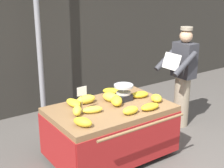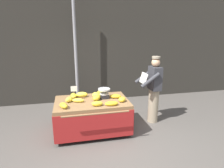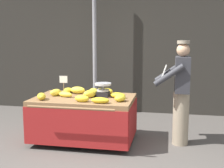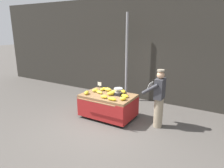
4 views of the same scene
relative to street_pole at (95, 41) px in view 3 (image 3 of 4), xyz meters
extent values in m
plane|color=#514C47|center=(0.53, -2.59, -1.69)|extent=(60.00, 60.00, 0.00)
cube|color=#2D2B26|center=(0.53, 0.53, 0.30)|extent=(16.00, 0.24, 3.99)
cylinder|color=gray|center=(0.00, 0.00, 0.00)|extent=(0.09, 0.09, 3.38)
cube|color=olive|center=(0.26, -1.76, -0.96)|extent=(1.66, 1.06, 0.08)
cylinder|color=black|center=(-0.49, -1.76, -1.37)|extent=(0.05, 0.65, 0.65)
cylinder|color=#B7B7BC|center=(-0.52, -1.76, -1.37)|extent=(0.01, 0.12, 0.12)
cylinder|color=black|center=(1.00, -1.76, -1.37)|extent=(0.05, 0.65, 0.65)
cylinder|color=#B7B7BC|center=(1.03, -1.76, -1.37)|extent=(0.01, 0.12, 0.12)
cylinder|color=#4C4742|center=(0.26, -1.31, -1.35)|extent=(0.05, 0.05, 0.69)
cube|color=maroon|center=(0.26, -2.29, -1.30)|extent=(1.66, 0.02, 0.60)
cube|color=maroon|center=(0.26, -1.23, -1.30)|extent=(1.66, 0.02, 0.60)
cube|color=maroon|center=(-0.57, -1.76, -1.30)|extent=(0.02, 1.06, 0.60)
cube|color=maroon|center=(1.08, -1.76, -1.30)|extent=(0.02, 1.06, 0.60)
cylinder|color=olive|center=(0.26, -2.47, -0.94)|extent=(1.33, 0.04, 0.04)
cube|color=black|center=(0.56, -1.65, -0.88)|extent=(0.20, 0.20, 0.09)
cylinder|color=#B7B7BC|center=(0.56, -1.65, -0.78)|extent=(0.02, 0.02, 0.11)
cylinder|color=#B7B7BC|center=(0.56, -1.65, -0.70)|extent=(0.28, 0.28, 0.03)
cylinder|color=#B7B7BC|center=(0.56, -1.65, -0.81)|extent=(0.21, 0.21, 0.03)
cylinder|color=#997A51|center=(-0.13, -1.67, -0.81)|extent=(0.01, 0.01, 0.22)
cube|color=white|center=(-0.13, -1.67, -0.64)|extent=(0.14, 0.01, 0.12)
ellipsoid|color=yellow|center=(0.38, -1.59, -0.86)|extent=(0.24, 0.31, 0.13)
ellipsoid|color=gold|center=(0.46, -1.46, -0.87)|extent=(0.17, 0.23, 0.11)
ellipsoid|color=yellow|center=(0.33, -2.12, -0.87)|extent=(0.23, 0.13, 0.11)
ellipsoid|color=yellow|center=(-0.05, -1.80, -0.88)|extent=(0.29, 0.19, 0.09)
ellipsoid|color=gold|center=(-0.36, -2.08, -0.87)|extent=(0.23, 0.29, 0.11)
ellipsoid|color=yellow|center=(0.05, -1.46, -0.86)|extent=(0.28, 0.17, 0.12)
ellipsoid|color=gold|center=(0.82, -1.71, -0.88)|extent=(0.30, 0.21, 0.09)
ellipsoid|color=yellow|center=(-0.25, -1.74, -0.86)|extent=(0.21, 0.25, 0.12)
ellipsoid|color=gold|center=(0.57, -1.34, -0.88)|extent=(0.30, 0.30, 0.09)
ellipsoid|color=yellow|center=(-0.14, -1.45, -0.87)|extent=(0.15, 0.30, 0.09)
ellipsoid|color=yellow|center=(0.37, -1.76, -0.86)|extent=(0.27, 0.31, 0.13)
ellipsoid|color=yellow|center=(0.91, -1.98, -0.87)|extent=(0.23, 0.25, 0.11)
ellipsoid|color=gold|center=(0.63, -2.16, -0.88)|extent=(0.29, 0.15, 0.09)
cylinder|color=gray|center=(1.86, -1.59, -1.25)|extent=(0.26, 0.26, 0.88)
cube|color=#333338|center=(1.86, -1.59, -0.52)|extent=(0.23, 0.38, 0.58)
sphere|color=tan|center=(1.86, -1.59, -0.13)|extent=(0.21, 0.21, 0.21)
cylinder|color=gray|center=(1.86, -1.59, 0.00)|extent=(0.20, 0.20, 0.05)
cylinder|color=#333338|center=(1.65, -1.80, -0.51)|extent=(0.48, 0.10, 0.37)
cylinder|color=#333338|center=(1.65, -1.38, -0.51)|extent=(0.48, 0.10, 0.37)
cube|color=silver|center=(1.56, -1.59, -0.50)|extent=(0.10, 0.34, 0.25)
camera|label=1|loc=(-2.08, -5.16, 0.75)|focal=51.80mm
camera|label=2|loc=(-0.18, -5.84, 0.57)|focal=30.40mm
camera|label=3|loc=(1.66, -6.48, 0.08)|focal=47.72mm
camera|label=4|loc=(3.53, -7.04, 1.14)|focal=32.96mm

